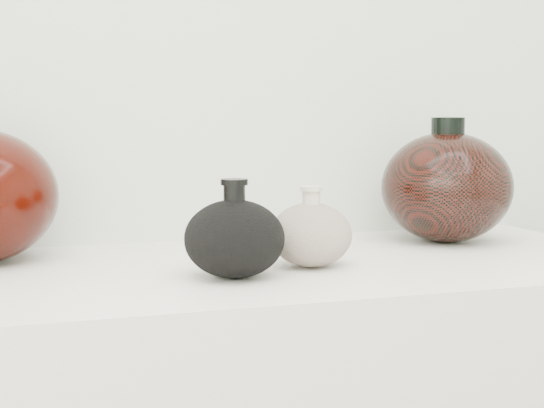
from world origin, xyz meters
name	(u,v)px	position (x,y,z in m)	size (l,w,h in m)	color
black_gourd_vase	(234,238)	(-0.05, 0.87, 0.95)	(0.14, 0.14, 0.13)	black
cream_gourd_vase	(311,234)	(0.07, 0.91, 0.95)	(0.14, 0.14, 0.12)	#BAB194
right_round_pot	(446,187)	(0.37, 1.05, 1.00)	(0.26, 0.26, 0.21)	black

